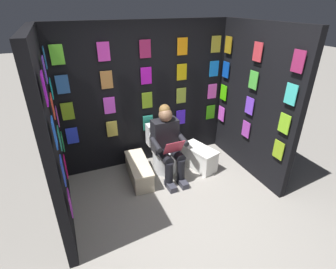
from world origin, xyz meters
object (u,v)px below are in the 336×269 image
object	(u,v)px
toilet	(162,152)
comic_longbox_near	(139,170)
comic_longbox_far	(199,158)
person_reading	(168,143)

from	to	relation	value
toilet	comic_longbox_near	world-z (taller)	toilet
comic_longbox_far	toilet	bearing A→B (deg)	-36.85
toilet	comic_longbox_near	distance (m)	0.50
toilet	comic_longbox_far	distance (m)	0.63
toilet	person_reading	distance (m)	0.35
comic_longbox_near	comic_longbox_far	xyz separation A→B (m)	(-1.04, 0.08, 0.03)
person_reading	comic_longbox_near	bearing A→B (deg)	-12.85
toilet	person_reading	xyz separation A→B (m)	(-0.00, 0.23, 0.27)
person_reading	comic_longbox_near	distance (m)	0.64
person_reading	comic_longbox_far	xyz separation A→B (m)	(-0.58, -0.01, -0.41)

